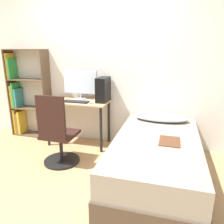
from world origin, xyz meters
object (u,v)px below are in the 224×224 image
(bookshelf, at_px, (24,99))
(monitor, at_px, (80,83))
(pc_tower, at_px, (103,90))
(office_chair, at_px, (58,139))
(bed, at_px, (156,158))
(keyboard, at_px, (76,102))

(bookshelf, bearing_deg, monitor, 0.96)
(bookshelf, xyz_separation_m, pc_tower, (1.59, -0.06, 0.26))
(bookshelf, relative_size, office_chair, 1.55)
(bed, relative_size, monitor, 3.23)
(office_chair, height_order, monitor, monitor)
(keyboard, distance_m, pc_tower, 0.48)
(monitor, xyz_separation_m, pc_tower, (0.43, -0.08, -0.07))
(bookshelf, relative_size, pc_tower, 4.07)
(keyboard, bearing_deg, bookshelf, 168.53)
(monitor, bearing_deg, bed, -32.17)
(office_chair, bearing_deg, pc_tower, 63.53)
(office_chair, relative_size, monitor, 1.69)
(bookshelf, distance_m, office_chair, 1.51)
(monitor, relative_size, pc_tower, 1.55)
(bed, distance_m, keyboard, 1.58)
(bed, xyz_separation_m, monitor, (-1.39, 0.87, 0.78))
(office_chair, xyz_separation_m, bed, (1.36, 0.03, -0.13))
(bed, xyz_separation_m, pc_tower, (-0.95, 0.79, 0.70))
(keyboard, bearing_deg, monitor, 95.70)
(bookshelf, bearing_deg, pc_tower, -2.11)
(pc_tower, bearing_deg, monitor, 169.84)
(office_chair, bearing_deg, monitor, 91.63)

